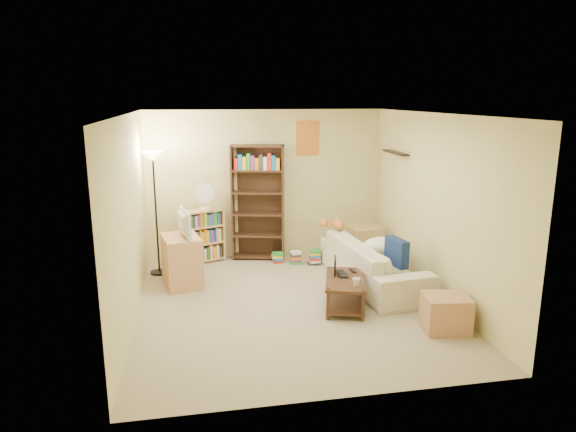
{
  "coord_description": "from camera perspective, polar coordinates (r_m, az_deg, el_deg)",
  "views": [
    {
      "loc": [
        -1.22,
        -6.31,
        2.72
      ],
      "look_at": [
        0.09,
        0.68,
        1.05
      ],
      "focal_mm": 32.0,
      "sensor_mm": 36.0,
      "label": 1
    }
  ],
  "objects": [
    {
      "name": "end_cabinet",
      "position": [
        6.44,
        17.12,
        -10.3
      ],
      "size": [
        0.57,
        0.5,
        0.43
      ],
      "primitive_type": "cube",
      "rotation": [
        0.0,
        0.0,
        -0.14
      ],
      "color": "tan",
      "rests_on": "ground"
    },
    {
      "name": "tv_remote",
      "position": [
        7.04,
        7.21,
        -6.01
      ],
      "size": [
        0.05,
        0.16,
        0.02
      ],
      "primitive_type": "cube",
      "rotation": [
        0.0,
        0.0,
        0.02
      ],
      "color": "black",
      "rests_on": "coffee_table"
    },
    {
      "name": "tall_bookshelf",
      "position": [
        8.59,
        -3.38,
        1.81
      ],
      "size": [
        0.91,
        0.48,
        1.94
      ],
      "rotation": [
        0.0,
        0.0,
        -0.22
      ],
      "color": "#3A1F16",
      "rests_on": "ground"
    },
    {
      "name": "coffee_table",
      "position": [
        6.81,
        6.38,
        -8.07
      ],
      "size": [
        0.74,
        1.01,
        0.4
      ],
      "rotation": [
        0.0,
        0.0,
        -0.28
      ],
      "color": "#45241A",
      "rests_on": "ground"
    },
    {
      "name": "book_stacks",
      "position": [
        8.53,
        1.12,
        -4.63
      ],
      "size": [
        0.79,
        0.37,
        0.25
      ],
      "color": "red",
      "rests_on": "ground"
    },
    {
      "name": "mug",
      "position": [
        6.52,
        7.6,
        -7.27
      ],
      "size": [
        0.19,
        0.19,
        0.09
      ],
      "primitive_type": "imported",
      "rotation": [
        0.0,
        0.0,
        -0.51
      ],
      "color": "white",
      "rests_on": "coffee_table"
    },
    {
      "name": "tabby_cat",
      "position": [
        8.21,
        5.24,
        -0.84
      ],
      "size": [
        0.51,
        0.22,
        0.18
      ],
      "color": "orange",
      "rests_on": "sofa"
    },
    {
      "name": "room",
      "position": [
        6.52,
        0.35,
        3.54
      ],
      "size": [
        4.5,
        4.54,
        2.52
      ],
      "color": "tan",
      "rests_on": "ground"
    },
    {
      "name": "laptop_screen",
      "position": [
        6.86,
        5.25,
        -5.49
      ],
      "size": [
        0.1,
        0.29,
        0.2
      ],
      "primitive_type": "cube",
      "rotation": [
        0.0,
        0.0,
        -0.28
      ],
      "color": "white",
      "rests_on": "laptop"
    },
    {
      "name": "floor_lamp",
      "position": [
        8.0,
        -14.68,
        4.2
      ],
      "size": [
        0.32,
        0.32,
        1.91
      ],
      "color": "black",
      "rests_on": "ground"
    },
    {
      "name": "sofa",
      "position": [
        7.69,
        9.49,
        -5.13
      ],
      "size": [
        2.38,
        1.3,
        0.65
      ],
      "primitive_type": "imported",
      "rotation": [
        0.0,
        0.0,
        1.67
      ],
      "color": "beige",
      "rests_on": "ground"
    },
    {
      "name": "tv_stand",
      "position": [
        7.67,
        -11.7,
        -4.91
      ],
      "size": [
        0.62,
        0.78,
        0.74
      ],
      "primitive_type": "cube",
      "rotation": [
        0.0,
        0.0,
        0.2
      ],
      "color": "tan",
      "rests_on": "ground"
    },
    {
      "name": "cream_blanket",
      "position": [
        7.74,
        10.45,
        -3.27
      ],
      "size": [
        0.59,
        0.42,
        0.25
      ],
      "primitive_type": "ellipsoid",
      "color": "white",
      "rests_on": "sofa"
    },
    {
      "name": "short_bookshelf",
      "position": [
        8.66,
        -9.44,
        -2.19
      ],
      "size": [
        0.75,
        0.51,
        0.89
      ],
      "rotation": [
        0.0,
        0.0,
        0.37
      ],
      "color": "tan",
      "rests_on": "ground"
    },
    {
      "name": "side_table",
      "position": [
        8.72,
        8.5,
        -3.06
      ],
      "size": [
        0.54,
        0.54,
        0.59
      ],
      "primitive_type": "cube",
      "rotation": [
        0.0,
        0.0,
        0.04
      ],
      "color": "tan",
      "rests_on": "ground"
    },
    {
      "name": "desk_fan",
      "position": [
        8.47,
        -9.27,
        2.18
      ],
      "size": [
        0.32,
        0.18,
        0.44
      ],
      "color": "white",
      "rests_on": "short_bookshelf"
    },
    {
      "name": "television",
      "position": [
        7.51,
        -11.9,
        -0.8
      ],
      "size": [
        0.72,
        0.36,
        0.39
      ],
      "primitive_type": "imported",
      "rotation": [
        0.0,
        0.0,
        1.78
      ],
      "color": "black",
      "rests_on": "tv_stand"
    },
    {
      "name": "navy_pillow",
      "position": [
        7.24,
        11.97,
        -3.95
      ],
      "size": [
        0.21,
        0.44,
        0.38
      ],
      "primitive_type": "cube",
      "rotation": [
        0.0,
        0.0,
        1.77
      ],
      "color": "navy",
      "rests_on": "sofa"
    },
    {
      "name": "laptop",
      "position": [
        6.9,
        6.33,
        -6.37
      ],
      "size": [
        0.31,
        0.2,
        0.02
      ],
      "primitive_type": "imported",
      "rotation": [
        0.0,
        0.0,
        1.59
      ],
      "color": "black",
      "rests_on": "coffee_table"
    }
  ]
}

